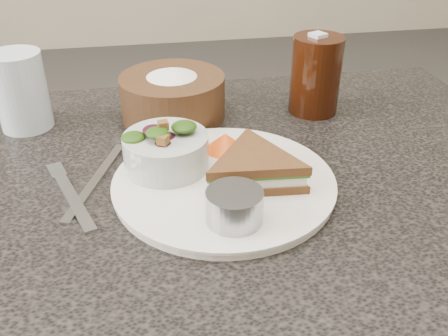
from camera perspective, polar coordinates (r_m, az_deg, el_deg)
dinner_plate at (r=0.66m, az=-0.00°, el=-1.75°), size 0.29×0.29×0.01m
sandwich at (r=0.64m, az=3.51°, el=-0.04°), size 0.16×0.16×0.04m
salad_bowl at (r=0.67m, az=-6.68°, el=2.54°), size 0.13×0.13×0.07m
dressing_ramekin at (r=0.57m, az=1.20°, el=-4.44°), size 0.07×0.07×0.04m
orange_wedge at (r=0.72m, az=0.15°, el=3.01°), size 0.08×0.08×0.03m
fork at (r=0.67m, az=-16.93°, el=-3.34°), size 0.07×0.15×0.00m
knife at (r=0.70m, az=-14.45°, el=-1.34°), size 0.08×0.19×0.00m
bread_basket at (r=0.84m, az=-5.91°, el=8.90°), size 0.18×0.18×0.10m
cola_glass at (r=0.86m, az=10.47°, el=10.77°), size 0.09×0.09×0.14m
water_glass at (r=0.86m, az=-22.20°, el=8.15°), size 0.09×0.09×0.12m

